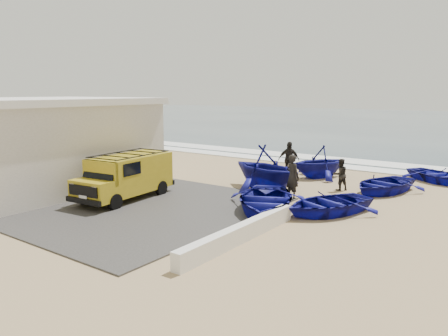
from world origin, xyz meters
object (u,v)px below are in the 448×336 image
Objects in this scene: boat_near_right at (327,203)px; boat_mid_right at (383,184)px; building at (40,142)px; boat_far_right at (438,175)px; fisherman_back at (289,160)px; boat_near_left at (265,200)px; boat_far_left at (319,162)px; fisherman_front at (293,177)px; parapet at (241,233)px; boat_mid_left at (266,167)px; fisherman_middle at (340,175)px; van at (126,175)px.

boat_near_right is 4.90m from boat_mid_right.
boat_far_right is at bearing 38.57° from building.
boat_near_left is at bearing -108.83° from fisherman_back.
boat_far_left is 5.20m from fisherman_front.
boat_near_right and boat_mid_right have the same top height.
boat_near_right is at bearing 15.03° from building.
boat_mid_right is 1.96× the size of fisherman_back.
parapet is 1.49× the size of boat_mid_left.
building is 2.81× the size of boat_far_left.
fisherman_middle is at bearing 129.07° from boat_near_right.
boat_mid_right is 1.97× the size of fisherman_front.
boat_far_left is 1.72× the size of fisherman_front.
boat_near_left reaches higher than boat_mid_right.
boat_mid_right is at bearing 36.30° from van.
boat_far_left is (-2.28, 11.02, 0.61)m from parapet.
van reaches higher than fisherman_back.
boat_near_left is (-1.19, 3.47, 0.19)m from parapet.
fisherman_front is (-1.28, 5.92, 0.70)m from parapet.
fisherman_back is (-2.35, 4.11, 0.01)m from fisherman_front.
van is at bearing 56.68° from fisherman_front.
boat_mid_right is 4.34m from boat_far_right.
boat_far_right is (6.40, 6.56, -0.69)m from boat_mid_left.
boat_mid_right is (2.77, 5.99, -0.06)m from boat_near_left.
boat_near_right is at bearing 2.73° from boat_near_left.
building is at bearing 137.17° from boat_mid_left.
fisherman_middle is (-3.40, -4.74, 0.38)m from boat_far_right.
fisherman_front is (1.95, -1.02, -0.08)m from boat_mid_left.
fisherman_front is 0.99× the size of fisherman_back.
boat_near_left is at bearing -168.44° from boat_far_right.
boat_far_right is 5.85m from fisherman_middle.
boat_far_right is (2.27, 8.90, -0.03)m from boat_near_right.
fisherman_front reaches higher than boat_far_right.
boat_mid_right is at bearing 8.40° from boat_far_left.
building is 14.36m from boat_far_left.
parapet is at bearing 39.28° from fisherman_middle.
van is 9.86m from fisherman_middle.
building reaches higher than boat_near_left.
fisherman_middle is at bearing -90.16° from fisherman_front.
boat_far_left is 3.06m from fisherman_middle.
boat_mid_left reaches higher than boat_far_right.
boat_far_right is 2.37× the size of fisherman_middle.
boat_mid_left is (3.82, 5.30, -0.00)m from van.
boat_far_left is at bearing -99.98° from fisherman_middle.
fisherman_back is (-6.80, -3.46, 0.61)m from boat_far_right.
boat_near_left is 1.16× the size of boat_mid_right.
boat_far_right is at bearing 54.86° from boat_far_left.
building is 2.34× the size of boat_mid_left.
boat_mid_left is 3.52m from fisherman_middle.
boat_far_right is at bearing 40.81° from boat_near_left.
van is 11.65m from boat_mid_right.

